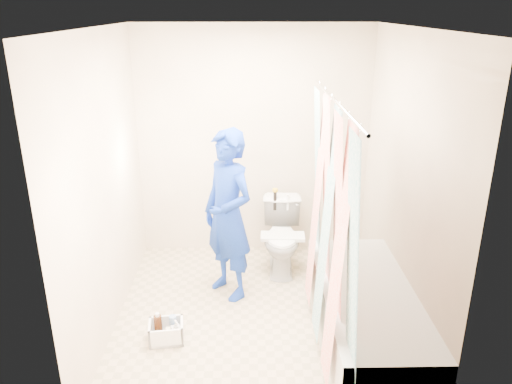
{
  "coord_description": "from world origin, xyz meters",
  "views": [
    {
      "loc": [
        -0.08,
        -3.73,
        2.54
      ],
      "look_at": [
        0.01,
        0.35,
        1.02
      ],
      "focal_mm": 35.0,
      "sensor_mm": 36.0,
      "label": 1
    }
  ],
  "objects_px": {
    "bathtub": "(365,315)",
    "plumber": "(228,215)",
    "toilet": "(282,237)",
    "cleaning_caddy": "(167,332)"
  },
  "relations": [
    {
      "from": "bathtub",
      "to": "toilet",
      "type": "height_order",
      "value": "toilet"
    },
    {
      "from": "plumber",
      "to": "cleaning_caddy",
      "type": "bearing_deg",
      "value": -74.24
    },
    {
      "from": "cleaning_caddy",
      "to": "bathtub",
      "type": "bearing_deg",
      "value": -10.04
    },
    {
      "from": "toilet",
      "to": "cleaning_caddy",
      "type": "relative_size",
      "value": 2.36
    },
    {
      "from": "bathtub",
      "to": "plumber",
      "type": "distance_m",
      "value": 1.45
    },
    {
      "from": "bathtub",
      "to": "cleaning_caddy",
      "type": "height_order",
      "value": "bathtub"
    },
    {
      "from": "bathtub",
      "to": "plumber",
      "type": "xyz_separation_m",
      "value": [
        -1.09,
        0.8,
        0.52
      ]
    },
    {
      "from": "plumber",
      "to": "cleaning_caddy",
      "type": "height_order",
      "value": "plumber"
    },
    {
      "from": "bathtub",
      "to": "toilet",
      "type": "distance_m",
      "value": 1.38
    },
    {
      "from": "toilet",
      "to": "plumber",
      "type": "xyz_separation_m",
      "value": [
        -0.52,
        -0.45,
        0.44
      ]
    }
  ]
}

